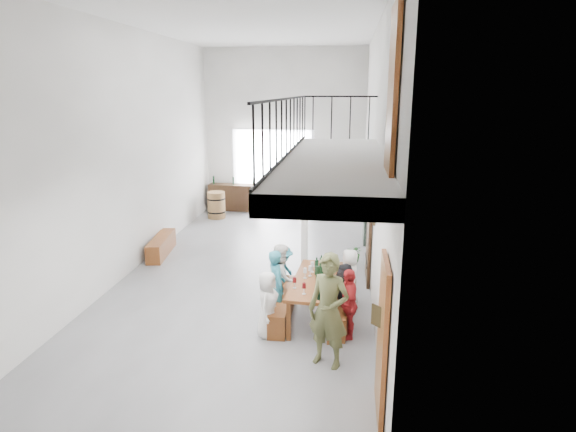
# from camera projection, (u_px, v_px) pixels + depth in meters

# --- Properties ---
(floor) EXTENTS (12.00, 12.00, 0.00)m
(floor) POSITION_uv_depth(u_px,v_px,m) (251.00, 269.00, 11.37)
(floor) COLOR slate
(floor) RESTS_ON ground
(room_walls) EXTENTS (12.00, 12.00, 12.00)m
(room_walls) POSITION_uv_depth(u_px,v_px,m) (248.00, 116.00, 10.47)
(room_walls) COLOR white
(room_walls) RESTS_ON ground
(gateway_portal) EXTENTS (2.80, 0.08, 2.80)m
(gateway_portal) POSITION_uv_depth(u_px,v_px,m) (273.00, 170.00, 16.77)
(gateway_portal) COLOR white
(gateway_portal) RESTS_ON ground
(right_wall_decor) EXTENTS (0.07, 8.28, 5.07)m
(right_wall_decor) POSITION_uv_depth(u_px,v_px,m) (374.00, 223.00, 8.81)
(right_wall_decor) COLOR brown
(right_wall_decor) RESTS_ON ground
(balcony) EXTENTS (1.52, 5.62, 4.00)m
(balcony) POSITION_uv_depth(u_px,v_px,m) (333.00, 167.00, 7.38)
(balcony) COLOR white
(balcony) RESTS_ON ground
(tasting_table) EXTENTS (0.95, 2.04, 0.79)m
(tasting_table) POSITION_uv_depth(u_px,v_px,m) (316.00, 283.00, 8.72)
(tasting_table) COLOR brown
(tasting_table) RESTS_ON ground
(bench_inner) EXTENTS (0.31, 1.91, 0.44)m
(bench_inner) POSITION_uv_depth(u_px,v_px,m) (283.00, 305.00, 8.97)
(bench_inner) COLOR brown
(bench_inner) RESTS_ON ground
(bench_wall) EXTENTS (0.43, 1.87, 0.43)m
(bench_wall) POSITION_uv_depth(u_px,v_px,m) (345.00, 308.00, 8.86)
(bench_wall) COLOR brown
(bench_wall) RESTS_ON ground
(tableware) EXTENTS (0.67, 1.20, 0.35)m
(tableware) POSITION_uv_depth(u_px,v_px,m) (317.00, 269.00, 8.78)
(tableware) COLOR black
(tableware) RESTS_ON tasting_table
(side_bench) EXTENTS (0.56, 1.69, 0.47)m
(side_bench) POSITION_uv_depth(u_px,v_px,m) (161.00, 246.00, 12.34)
(side_bench) COLOR brown
(side_bench) RESTS_ON ground
(oak_barrel) EXTENTS (0.59, 0.59, 0.87)m
(oak_barrel) POSITION_uv_depth(u_px,v_px,m) (216.00, 205.00, 15.84)
(oak_barrel) COLOR olive
(oak_barrel) RESTS_ON ground
(serving_counter) EXTENTS (1.76, 0.58, 0.92)m
(serving_counter) POSITION_uv_depth(u_px,v_px,m) (234.00, 197.00, 16.89)
(serving_counter) COLOR #382515
(serving_counter) RESTS_ON ground
(counter_bottles) EXTENTS (1.50, 0.14, 0.28)m
(counter_bottles) POSITION_uv_depth(u_px,v_px,m) (233.00, 181.00, 16.72)
(counter_bottles) COLOR black
(counter_bottles) RESTS_ON serving_counter
(guest_left_a) EXTENTS (0.43, 0.61, 1.16)m
(guest_left_a) POSITION_uv_depth(u_px,v_px,m) (268.00, 304.00, 8.15)
(guest_left_a) COLOR white
(guest_left_a) RESTS_ON ground
(guest_left_b) EXTENTS (0.50, 0.58, 1.34)m
(guest_left_b) POSITION_uv_depth(u_px,v_px,m) (276.00, 286.00, 8.71)
(guest_left_b) COLOR teal
(guest_left_b) RESTS_ON ground
(guest_left_c) EXTENTS (0.55, 0.68, 1.33)m
(guest_left_c) POSITION_uv_depth(u_px,v_px,m) (282.00, 277.00, 9.11)
(guest_left_c) COLOR white
(guest_left_c) RESTS_ON ground
(guest_left_d) EXTENTS (0.56, 0.77, 1.07)m
(guest_left_d) POSITION_uv_depth(u_px,v_px,m) (284.00, 272.00, 9.74)
(guest_left_d) COLOR teal
(guest_left_d) RESTS_ON ground
(guest_right_a) EXTENTS (0.44, 0.77, 1.24)m
(guest_right_a) POSITION_uv_depth(u_px,v_px,m) (349.00, 303.00, 8.10)
(guest_right_a) COLOR #A71C1F
(guest_right_a) RESTS_ON ground
(guest_right_b) EXTENTS (0.66, 1.08, 1.11)m
(guest_right_b) POSITION_uv_depth(u_px,v_px,m) (344.00, 293.00, 8.70)
(guest_right_b) COLOR black
(guest_right_b) RESTS_ON ground
(guest_right_c) EXTENTS (0.37, 0.57, 1.14)m
(guest_right_c) POSITION_uv_depth(u_px,v_px,m) (349.00, 277.00, 9.36)
(guest_right_c) COLOR white
(guest_right_c) RESTS_ON ground
(host_standing) EXTENTS (0.77, 0.65, 1.79)m
(host_standing) POSITION_uv_depth(u_px,v_px,m) (329.00, 311.00, 7.21)
(host_standing) COLOR #4F522E
(host_standing) RESTS_ON ground
(potted_plant) EXTENTS (0.47, 0.44, 0.43)m
(potted_plant) POSITION_uv_depth(u_px,v_px,m) (356.00, 253.00, 11.84)
(potted_plant) COLOR #154412
(potted_plant) RESTS_ON ground
(bicycle_near) EXTENTS (1.92, 0.98, 0.96)m
(bicycle_near) POSITION_uv_depth(u_px,v_px,m) (316.00, 200.00, 16.32)
(bicycle_near) COLOR black
(bicycle_near) RESTS_ON ground
(bicycle_far) EXTENTS (1.71, 0.69, 1.00)m
(bicycle_far) POSITION_uv_depth(u_px,v_px,m) (304.00, 203.00, 15.92)
(bicycle_far) COLOR black
(bicycle_far) RESTS_ON ground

